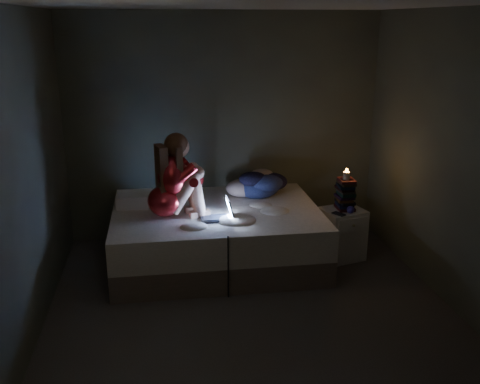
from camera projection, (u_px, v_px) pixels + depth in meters
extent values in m
cube|color=#4E4A48|center=(251.00, 311.00, 4.88)|extent=(3.60, 3.80, 0.02)
cube|color=silver|center=(253.00, 3.00, 4.09)|extent=(3.60, 3.80, 0.02)
cube|color=#585F4C|center=(224.00, 128.00, 6.29)|extent=(3.60, 0.02, 2.60)
cube|color=#585F4C|center=(319.00, 271.00, 2.69)|extent=(3.60, 0.02, 2.60)
cube|color=#585F4C|center=(23.00, 180.00, 4.23)|extent=(0.02, 3.80, 2.60)
cube|color=#585F4C|center=(456.00, 162.00, 4.75)|extent=(0.02, 3.80, 2.60)
cube|color=white|center=(138.00, 199.00, 5.82)|extent=(0.45, 0.32, 0.13)
cube|color=silver|center=(342.00, 234.00, 5.88)|extent=(0.50, 0.47, 0.56)
cylinder|color=beige|center=(346.00, 176.00, 5.71)|extent=(0.07, 0.07, 0.08)
cube|color=black|center=(335.00, 213.00, 5.67)|extent=(0.11, 0.15, 0.01)
sphere|color=navy|center=(348.00, 210.00, 5.66)|extent=(0.08, 0.08, 0.08)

